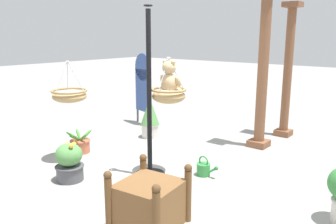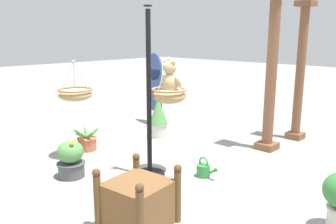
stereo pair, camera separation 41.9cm
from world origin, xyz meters
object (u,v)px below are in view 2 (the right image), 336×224
(display_pole_central, at_px, (149,126))
(teddy_bear, at_px, (170,79))
(wooden_planter_box, at_px, (138,201))
(watering_can, at_px, (204,170))
(greenhouse_pillar_right, at_px, (271,71))
(greenhouse_pillar_left, at_px, (300,75))
(potted_plant_flowering_red, at_px, (71,159))
(hanging_basket_left_high, at_px, (75,94))
(potted_plant_small_succulent, at_px, (87,142))
(display_sign_board, at_px, (155,83))
(hanging_basket_with_teddy, at_px, (169,95))
(potted_plant_trailing_ivy, at_px, (158,117))

(display_pole_central, xyz_separation_m, teddy_bear, (0.15, 0.27, 0.66))
(teddy_bear, relative_size, wooden_planter_box, 0.65)
(display_pole_central, relative_size, watering_can, 6.93)
(display_pole_central, height_order, greenhouse_pillar_right, greenhouse_pillar_right)
(greenhouse_pillar_left, bearing_deg, teddy_bear, -100.81)
(greenhouse_pillar_right, xyz_separation_m, potted_plant_flowering_red, (-1.43, -3.14, -1.15))
(hanging_basket_left_high, distance_m, potted_plant_small_succulent, 1.01)
(teddy_bear, xyz_separation_m, potted_plant_flowering_red, (-0.94, -1.10, -1.14))
(wooden_planter_box, bearing_deg, potted_plant_flowering_red, 173.62)
(wooden_planter_box, bearing_deg, display_sign_board, 133.63)
(watering_can, bearing_deg, hanging_basket_with_teddy, -149.83)
(teddy_bear, relative_size, potted_plant_trailing_ivy, 0.61)
(teddy_bear, relative_size, potted_plant_small_succulent, 0.99)
(potted_plant_small_succulent, xyz_separation_m, watering_can, (2.26, 0.50, -0.05))
(potted_plant_small_succulent, distance_m, watering_can, 2.32)
(teddy_bear, distance_m, hanging_basket_left_high, 1.73)
(greenhouse_pillar_left, bearing_deg, watering_can, -92.52)
(potted_plant_flowering_red, bearing_deg, wooden_planter_box, -6.38)
(potted_plant_small_succulent, bearing_deg, watering_can, 12.57)
(hanging_basket_left_high, height_order, greenhouse_pillar_left, greenhouse_pillar_left)
(greenhouse_pillar_left, height_order, display_sign_board, greenhouse_pillar_left)
(potted_plant_flowering_red, bearing_deg, display_pole_central, 46.56)
(greenhouse_pillar_left, xyz_separation_m, greenhouse_pillar_right, (-0.08, -1.00, 0.14))
(greenhouse_pillar_left, distance_m, potted_plant_small_succulent, 4.22)
(potted_plant_trailing_ivy, bearing_deg, potted_plant_small_succulent, -102.59)
(hanging_basket_with_teddy, relative_size, hanging_basket_left_high, 0.99)
(display_sign_board, bearing_deg, hanging_basket_left_high, -73.95)
(greenhouse_pillar_right, xyz_separation_m, wooden_planter_box, (0.26, -3.33, -1.15))
(display_pole_central, relative_size, greenhouse_pillar_right, 0.83)
(greenhouse_pillar_right, relative_size, watering_can, 8.39)
(greenhouse_pillar_left, xyz_separation_m, display_sign_board, (-2.90, -1.11, -0.31))
(display_pole_central, bearing_deg, watering_can, 40.36)
(potted_plant_trailing_ivy, bearing_deg, watering_can, -26.72)
(teddy_bear, bearing_deg, wooden_planter_box, -59.73)
(teddy_bear, distance_m, watering_can, 1.41)
(teddy_bear, xyz_separation_m, wooden_planter_box, (0.76, -1.29, -1.14))
(greenhouse_pillar_right, bearing_deg, potted_plant_small_succulent, -135.03)
(display_sign_board, relative_size, watering_can, 4.66)
(hanging_basket_left_high, xyz_separation_m, potted_plant_trailing_ivy, (0.12, 1.78, -0.67))
(greenhouse_pillar_right, bearing_deg, potted_plant_trailing_ivy, -157.38)
(display_pole_central, xyz_separation_m, hanging_basket_with_teddy, (0.15, 0.25, 0.44))
(teddy_bear, height_order, potted_plant_small_succulent, teddy_bear)
(hanging_basket_with_teddy, distance_m, wooden_planter_box, 1.74)
(hanging_basket_left_high, bearing_deg, greenhouse_pillar_right, 51.21)
(potted_plant_small_succulent, xyz_separation_m, display_sign_board, (-0.51, 2.19, 0.81))
(teddy_bear, bearing_deg, display_sign_board, 140.23)
(display_pole_central, distance_m, teddy_bear, 0.73)
(hanging_basket_with_teddy, xyz_separation_m, potted_plant_small_succulent, (-1.81, -0.24, -1.04))
(wooden_planter_box, relative_size, potted_plant_small_succulent, 1.51)
(hanging_basket_with_teddy, xyz_separation_m, hanging_basket_left_high, (-1.60, -0.54, -0.11))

